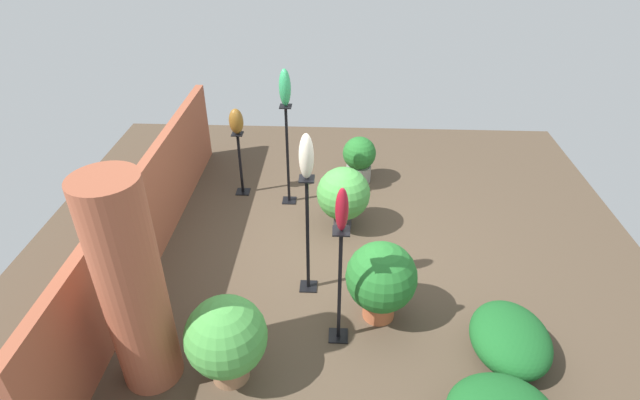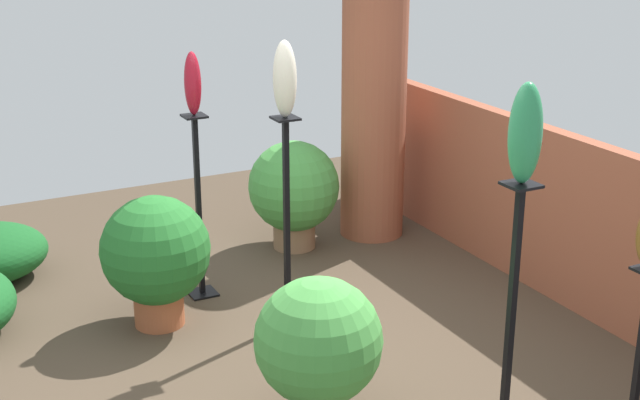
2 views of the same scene
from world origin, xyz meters
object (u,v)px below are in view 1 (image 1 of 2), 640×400
(pedestal_bronze, at_px, (241,167))
(potted_plant_near_pillar, at_px, (359,158))
(brick_pillar, at_px, (132,288))
(pedestal_ruby, at_px, (340,291))
(potted_plant_mid_left, at_px, (226,338))
(pedestal_jade, at_px, (288,160))
(potted_plant_front_right, at_px, (381,279))
(art_vase_jade, at_px, (285,88))
(art_vase_ivory, at_px, (306,156))
(art_vase_ruby, at_px, (342,210))
(pedestal_ivory, at_px, (308,240))
(art_vase_bronze, at_px, (236,121))
(potted_plant_front_left, at_px, (343,195))

(pedestal_bronze, relative_size, potted_plant_near_pillar, 1.34)
(brick_pillar, distance_m, pedestal_ruby, 1.90)
(brick_pillar, xyz_separation_m, potted_plant_mid_left, (-0.01, -0.75, -0.57))
(pedestal_jade, distance_m, potted_plant_front_right, 2.56)
(potted_plant_near_pillar, bearing_deg, art_vase_jade, 122.47)
(art_vase_ivory, height_order, potted_plant_front_right, art_vase_ivory)
(pedestal_jade, distance_m, art_vase_ruby, 2.84)
(pedestal_ivory, relative_size, art_vase_bronze, 3.96)
(brick_pillar, height_order, potted_plant_front_left, brick_pillar)
(art_vase_jade, height_order, potted_plant_front_left, art_vase_jade)
(potted_plant_front_right, xyz_separation_m, potted_plant_front_left, (1.64, 0.40, -0.00))
(pedestal_ruby, bearing_deg, art_vase_ruby, 0.00)
(potted_plant_mid_left, relative_size, potted_plant_front_left, 1.03)
(pedestal_jade, bearing_deg, art_vase_jade, 0.00)
(potted_plant_front_right, bearing_deg, brick_pillar, 111.13)
(art_vase_bronze, xyz_separation_m, art_vase_ruby, (-2.80, -1.50, 0.43))
(pedestal_bronze, height_order, potted_plant_front_right, pedestal_bronze)
(pedestal_ruby, xyz_separation_m, potted_plant_near_pillar, (3.24, -0.27, -0.23))
(art_vase_ruby, height_order, potted_plant_front_right, art_vase_ruby)
(pedestal_ruby, xyz_separation_m, potted_plant_front_left, (1.96, -0.03, -0.11))
(art_vase_ivory, relative_size, potted_plant_near_pillar, 0.67)
(pedestal_ivory, xyz_separation_m, potted_plant_mid_left, (-1.27, 0.66, -0.17))
(pedestal_bronze, bearing_deg, pedestal_ivory, -151.12)
(brick_pillar, height_order, potted_plant_front_right, brick_pillar)
(art_vase_bronze, distance_m, potted_plant_front_left, 1.86)
(potted_plant_front_right, bearing_deg, art_vase_ivory, 62.47)
(pedestal_bronze, height_order, pedestal_ruby, pedestal_ruby)
(pedestal_ivory, bearing_deg, art_vase_ruby, -153.91)
(art_vase_ruby, distance_m, potted_plant_mid_left, 1.58)
(pedestal_bronze, relative_size, art_vase_jade, 1.96)
(pedestal_bronze, bearing_deg, pedestal_jade, -106.33)
(pedestal_ivory, height_order, pedestal_ruby, pedestal_ivory)
(pedestal_ivory, relative_size, potted_plant_front_right, 1.59)
(pedestal_bronze, height_order, art_vase_bronze, art_vase_bronze)
(potted_plant_front_right, height_order, potted_plant_near_pillar, potted_plant_front_right)
(pedestal_jade, relative_size, potted_plant_front_right, 1.62)
(art_vase_bronze, bearing_deg, art_vase_jade, -106.33)
(pedestal_ruby, bearing_deg, potted_plant_front_right, -53.16)
(pedestal_bronze, xyz_separation_m, potted_plant_front_left, (-0.84, -1.53, 0.08))
(brick_pillar, height_order, art_vase_bronze, brick_pillar)
(potted_plant_mid_left, bearing_deg, pedestal_ivory, -27.44)
(pedestal_ruby, bearing_deg, pedestal_bronze, 28.16)
(art_vase_bronze, xyz_separation_m, art_vase_ivory, (-2.06, -1.14, 0.55))
(potted_plant_front_left, bearing_deg, pedestal_ivory, 162.38)
(pedestal_ivory, height_order, potted_plant_near_pillar, pedestal_ivory)
(pedestal_ruby, height_order, art_vase_ruby, art_vase_ruby)
(potted_plant_front_right, bearing_deg, art_vase_bronze, 37.94)
(art_vase_jade, distance_m, potted_plant_near_pillar, 1.83)
(pedestal_ruby, bearing_deg, art_vase_ivory, 26.09)
(potted_plant_front_right, relative_size, potted_plant_front_left, 1.04)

